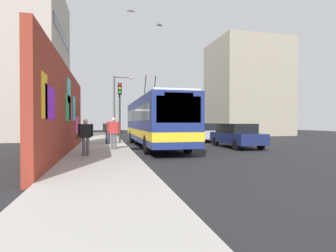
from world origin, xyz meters
TOP-DOWN VIEW (x-y plane):
  - ground_plane at (0.00, 0.00)m, footprint 80.00×80.00m
  - sidewalk_slab at (0.00, 1.60)m, footprint 48.00×3.20m
  - graffiti_wall at (-3.90, 3.35)m, footprint 14.20×0.32m
  - building_far_left at (11.95, 9.20)m, footprint 12.47×7.09m
  - building_far_right at (14.11, -17.00)m, footprint 8.19×9.07m
  - city_bus at (-0.47, -1.80)m, footprint 12.42×2.49m
  - parked_car_navy at (-2.11, -7.00)m, footprint 4.62×1.86m
  - parked_car_silver at (3.88, -7.00)m, footprint 4.66×1.92m
  - parked_car_white at (9.40, -7.00)m, footprint 4.76×1.74m
  - parked_car_black at (15.67, -7.00)m, footprint 4.85×1.77m
  - pedestrian_midblock at (1.16, 1.22)m, footprint 0.22×0.67m
  - pedestrian_near_wall at (-5.47, 2.31)m, footprint 0.22×0.75m
  - pedestrian_at_curb at (-2.90, 0.97)m, footprint 0.24×0.78m
  - traffic_light at (1.70, 0.35)m, footprint 0.49×0.28m
  - street_lamp at (9.42, 0.22)m, footprint 0.44×1.93m
  - flying_pigeons at (2.04, -1.61)m, footprint 1.12×2.80m
  - curbside_puddle at (-1.41, -0.60)m, footprint 1.13×1.13m

SIDE VIEW (x-z plane):
  - ground_plane at x=0.00m, z-range 0.00..0.00m
  - curbside_puddle at x=-1.41m, z-range 0.00..0.00m
  - sidewalk_slab at x=0.00m, z-range 0.00..0.15m
  - parked_car_white at x=9.40m, z-range 0.04..1.62m
  - parked_car_black at x=15.67m, z-range 0.05..1.63m
  - parked_car_navy at x=-2.11m, z-range 0.05..1.63m
  - parked_car_silver at x=3.88m, z-range 0.05..1.63m
  - pedestrian_midblock at x=1.16m, z-range 0.29..1.95m
  - pedestrian_near_wall at x=-5.47m, z-range 0.29..1.96m
  - pedestrian_at_curb at x=-2.90m, z-range 0.32..2.11m
  - city_bus at x=-0.47m, z-range -0.71..4.32m
  - graffiti_wall at x=-3.90m, z-range 0.00..4.38m
  - traffic_light at x=1.70m, z-range 0.90..5.32m
  - street_lamp at x=9.42m, z-range 0.65..6.86m
  - building_far_right at x=14.11m, z-range 0.00..12.23m
  - building_far_left at x=11.95m, z-range 0.00..15.61m
  - flying_pigeons at x=2.04m, z-range 9.19..9.90m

